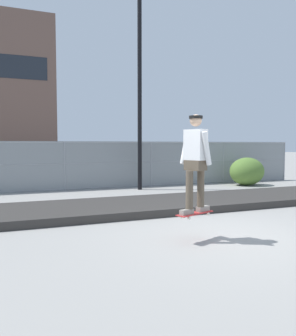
# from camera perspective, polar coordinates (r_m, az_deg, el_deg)

# --- Properties ---
(ground_plane) EXTENTS (120.00, 120.00, 0.00)m
(ground_plane) POSITION_cam_1_polar(r_m,az_deg,el_deg) (6.75, 12.51, -10.98)
(ground_plane) COLOR gray
(gravel_berm) EXTENTS (13.30, 2.46, 0.19)m
(gravel_berm) POSITION_cam_1_polar(r_m,az_deg,el_deg) (9.46, 1.46, -6.02)
(gravel_berm) COLOR #33302D
(gravel_berm) RESTS_ON ground_plane
(skateboard) EXTENTS (0.82, 0.46, 0.07)m
(skateboard) POSITION_cam_1_polar(r_m,az_deg,el_deg) (6.28, 7.72, -7.42)
(skateboard) COLOR #B22D2D
(skater) EXTENTS (0.71, 0.62, 1.74)m
(skater) POSITION_cam_1_polar(r_m,az_deg,el_deg) (6.16, 7.81, 1.74)
(skater) COLOR gray
(skater) RESTS_ON skateboard
(chain_fence) EXTENTS (17.65, 0.06, 1.85)m
(chain_fence) POSITION_cam_1_polar(r_m,az_deg,el_deg) (13.69, -6.26, 0.52)
(chain_fence) COLOR gray
(chain_fence) RESTS_ON ground_plane
(street_lamp) EXTENTS (0.44, 0.44, 7.83)m
(street_lamp) POSITION_cam_1_polar(r_m,az_deg,el_deg) (13.59, -1.39, 16.85)
(street_lamp) COLOR black
(street_lamp) RESTS_ON ground_plane
(shrub_left) EXTENTS (1.53, 1.25, 1.18)m
(shrub_left) POSITION_cam_1_polar(r_m,az_deg,el_deg) (15.28, 15.95, -0.55)
(shrub_left) COLOR #567A33
(shrub_left) RESTS_ON ground_plane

